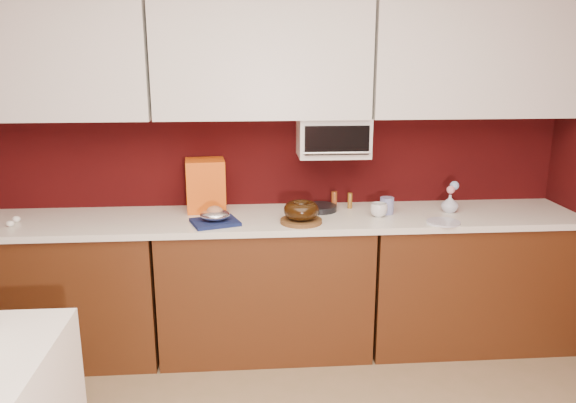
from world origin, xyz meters
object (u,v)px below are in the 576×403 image
Objects in this scene: toaster_oven at (333,137)px; blue_jar at (387,205)px; foil_ham_nest at (215,215)px; pandoro_box at (206,185)px; flower_vase at (450,202)px; bundt_cake at (301,210)px; coffee_mug at (379,209)px.

toaster_oven reaches higher than blue_jar.
foil_ham_nest is 1.69× the size of blue_jar.
blue_jar is at bearing -13.90° from pandoro_box.
flower_vase is at bearing 0.41° from blue_jar.
bundt_cake is 0.52m from foil_ham_nest.
blue_jar is 0.81× the size of flower_vase.
blue_jar is (0.33, -0.15, -0.42)m from toaster_oven.
coffee_mug is at bearing -17.84° from pandoro_box.
toaster_oven is 0.55m from coffee_mug.
pandoro_box is 3.22× the size of coffee_mug.
flower_vase reaches higher than bundt_cake.
toaster_oven reaches higher than flower_vase.
toaster_oven is at bearing 168.48° from flower_vase.
toaster_oven is at bearing 21.85° from foil_ham_nest.
blue_jar is at bearing -179.59° from flower_vase.
toaster_oven is at bearing 139.91° from coffee_mug.
blue_jar is at bearing 44.78° from coffee_mug.
pandoro_box reaches higher than blue_jar.
bundt_cake is 2.04× the size of coffee_mug.
foil_ham_nest is at bearing -82.90° from pandoro_box.
toaster_oven reaches higher than bundt_cake.
pandoro_box is at bearing 171.61° from blue_jar.
toaster_oven reaches higher than foil_ham_nest.
bundt_cake is 0.99m from flower_vase.
toaster_oven is 3.45× the size of flower_vase.
flower_vase is (1.50, 0.15, 0.01)m from foil_ham_nest.
toaster_oven is 1.35× the size of pandoro_box.
bundt_cake reaches higher than blue_jar.
blue_jar is (1.08, 0.15, -0.00)m from foil_ham_nest.
toaster_oven is 4.34× the size of coffee_mug.
foil_ham_nest is at bearing -174.28° from flower_vase.
pandoro_box is 1.17m from blue_jar.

